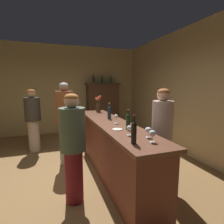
{
  "coord_description": "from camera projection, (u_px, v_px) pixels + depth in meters",
  "views": [
    {
      "loc": [
        -0.34,
        -2.92,
        1.65
      ],
      "look_at": [
        0.78,
        0.29,
        1.13
      ],
      "focal_mm": 28.37,
      "sensor_mm": 36.0,
      "label": 1
    }
  ],
  "objects": [
    {
      "name": "bar_counter",
      "position": [
        112.0,
        148.0,
        3.28
      ],
      "size": [
        0.6,
        3.12,
        0.99
      ],
      "color": "brown",
      "rests_on": "ground"
    },
    {
      "name": "cheese_plate",
      "position": [
        117.0,
        129.0,
        2.65
      ],
      "size": [
        0.15,
        0.15,
        0.01
      ],
      "primitive_type": "cylinder",
      "color": "white",
      "rests_on": "bar_counter"
    },
    {
      "name": "wall_back",
      "position": [
        60.0,
        90.0,
        6.06
      ],
      "size": [
        5.44,
        0.12,
        2.98
      ],
      "primitive_type": "cube",
      "color": "tan",
      "rests_on": "ground"
    },
    {
      "name": "wine_bottle_malbec",
      "position": [
        109.0,
        112.0,
        3.49
      ],
      "size": [
        0.07,
        0.07,
        0.32
      ],
      "color": "#1D2A3A",
      "rests_on": "bar_counter"
    },
    {
      "name": "wine_bottle_riesling",
      "position": [
        128.0,
        121.0,
        2.66
      ],
      "size": [
        0.07,
        0.07,
        0.3
      ],
      "color": "#19341B",
      "rests_on": "bar_counter"
    },
    {
      "name": "wine_glass_rear",
      "position": [
        148.0,
        130.0,
        2.25
      ],
      "size": [
        0.08,
        0.08,
        0.13
      ],
      "color": "white",
      "rests_on": "bar_counter"
    },
    {
      "name": "display_bottle_midleft",
      "position": [
        102.0,
        80.0,
        6.16
      ],
      "size": [
        0.06,
        0.06,
        0.3
      ],
      "color": "#1B3B22",
      "rests_on": "display_cabinet"
    },
    {
      "name": "patron_redhead",
      "position": [
        65.0,
        120.0,
        3.64
      ],
      "size": [
        0.36,
        0.36,
        1.7
      ],
      "rotation": [
        0.0,
        0.0,
        -0.74
      ],
      "color": "#9A9983",
      "rests_on": "ground"
    },
    {
      "name": "flower_arrangement",
      "position": [
        98.0,
        103.0,
        4.45
      ],
      "size": [
        0.16,
        0.15,
        0.4
      ],
      "color": "#42291B",
      "rests_on": "bar_counter"
    },
    {
      "name": "display_bottle_left",
      "position": [
        93.0,
        79.0,
        6.06
      ],
      "size": [
        0.07,
        0.07,
        0.33
      ],
      "color": "#482A1B",
      "rests_on": "display_cabinet"
    },
    {
      "name": "bartender",
      "position": [
        162.0,
        133.0,
        2.83
      ],
      "size": [
        0.33,
        0.33,
        1.6
      ],
      "rotation": [
        0.0,
        0.0,
        3.03
      ],
      "color": "maroon",
      "rests_on": "ground"
    },
    {
      "name": "patron_in_navy",
      "position": [
        73.0,
        144.0,
        2.43
      ],
      "size": [
        0.35,
        0.35,
        1.54
      ],
      "rotation": [
        0.0,
        0.0,
        0.27
      ],
      "color": "maroon",
      "rests_on": "ground"
    },
    {
      "name": "wine_glass_mid",
      "position": [
        152.0,
        134.0,
        2.06
      ],
      "size": [
        0.08,
        0.08,
        0.14
      ],
      "color": "white",
      "rests_on": "bar_counter"
    },
    {
      "name": "display_bottle_center",
      "position": [
        111.0,
        79.0,
        6.26
      ],
      "size": [
        0.08,
        0.08,
        0.3
      ],
      "color": "#255029",
      "rests_on": "display_cabinet"
    },
    {
      "name": "floor",
      "position": [
        75.0,
        181.0,
        3.09
      ],
      "size": [
        8.76,
        8.76,
        0.0
      ],
      "primitive_type": "plane",
      "color": "brown",
      "rests_on": "ground"
    },
    {
      "name": "wall_right",
      "position": [
        203.0,
        93.0,
        3.75
      ],
      "size": [
        0.12,
        6.86,
        2.98
      ],
      "primitive_type": "cube",
      "color": "tan",
      "rests_on": "ground"
    },
    {
      "name": "wine_glass_front",
      "position": [
        116.0,
        117.0,
        3.09
      ],
      "size": [
        0.07,
        0.07,
        0.16
      ],
      "color": "white",
      "rests_on": "bar_counter"
    },
    {
      "name": "wine_glass_spare",
      "position": [
        129.0,
        128.0,
        2.35
      ],
      "size": [
        0.07,
        0.07,
        0.13
      ],
      "color": "white",
      "rests_on": "bar_counter"
    },
    {
      "name": "display_cabinet",
      "position": [
        103.0,
        107.0,
        6.31
      ],
      "size": [
        1.17,
        0.47,
        1.71
      ],
      "color": "#48301D",
      "rests_on": "ground"
    },
    {
      "name": "wine_bottle_merlot",
      "position": [
        134.0,
        132.0,
        2.0
      ],
      "size": [
        0.06,
        0.06,
        0.34
      ],
      "color": "black",
      "rests_on": "bar_counter"
    },
    {
      "name": "patron_tall",
      "position": [
        33.0,
        118.0,
        4.37
      ],
      "size": [
        0.37,
        0.37,
        1.55
      ],
      "rotation": [
        0.0,
        0.0,
        -0.52
      ],
      "color": "#B9A493",
      "rests_on": "ground"
    }
  ]
}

